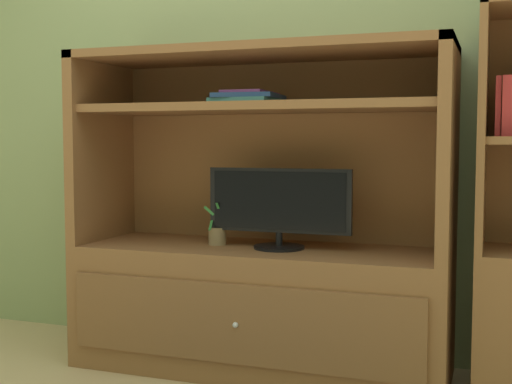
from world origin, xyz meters
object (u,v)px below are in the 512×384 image
Objects in this scene: media_console at (260,268)px; tv_monitor at (279,206)px; magazine_stack at (249,98)px; potted_plant at (217,233)px.

media_console is 2.57× the size of tv_monitor.
potted_plant is at bearing 178.76° from magazine_stack.
media_console reaches higher than potted_plant.
media_console reaches higher than magazine_stack.
magazine_stack is at bearing -169.13° from media_console.
media_console reaches higher than tv_monitor.
tv_monitor reaches higher than potted_plant.
media_console is 0.30m from tv_monitor.
potted_plant is at bearing 177.63° from tv_monitor.
tv_monitor is at bearing -3.61° from magazine_stack.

